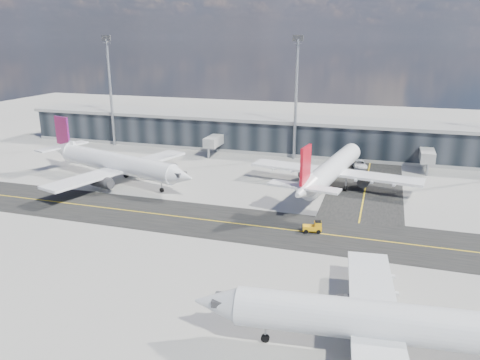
{
  "coord_description": "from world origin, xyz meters",
  "views": [
    {
      "loc": [
        20.65,
        -61.69,
        28.35
      ],
      "look_at": [
        -2.26,
        11.2,
        5.0
      ],
      "focal_mm": 35.0,
      "sensor_mm": 36.0,
      "label": 1
    }
  ],
  "objects_px": {
    "airliner_af": "(115,163)",
    "airliner_redtail": "(332,169)",
    "service_van": "(359,164)",
    "airliner_near": "(394,324)",
    "baggage_tug": "(314,227)"
  },
  "relations": [
    {
      "from": "airliner_redtail",
      "to": "airliner_af",
      "type": "bearing_deg",
      "value": -159.68
    },
    {
      "from": "airliner_af",
      "to": "airliner_redtail",
      "type": "bearing_deg",
      "value": 117.8
    },
    {
      "from": "airliner_redtail",
      "to": "baggage_tug",
      "type": "relative_size",
      "value": 13.07
    },
    {
      "from": "airliner_near",
      "to": "baggage_tug",
      "type": "distance_m",
      "value": 29.4
    },
    {
      "from": "airliner_af",
      "to": "service_van",
      "type": "bearing_deg",
      "value": 135.27
    },
    {
      "from": "airliner_af",
      "to": "service_van",
      "type": "xyz_separation_m",
      "value": [
        46.94,
        25.69,
        -3.08
      ]
    },
    {
      "from": "airliner_near",
      "to": "baggage_tug",
      "type": "relative_size",
      "value": 12.28
    },
    {
      "from": "airliner_near",
      "to": "baggage_tug",
      "type": "height_order",
      "value": "airliner_near"
    },
    {
      "from": "service_van",
      "to": "airliner_redtail",
      "type": "bearing_deg",
      "value": -116.99
    },
    {
      "from": "baggage_tug",
      "to": "service_van",
      "type": "xyz_separation_m",
      "value": [
        4.14,
        39.75,
        -0.03
      ]
    },
    {
      "from": "service_van",
      "to": "baggage_tug",
      "type": "bearing_deg",
      "value": -108.97
    },
    {
      "from": "airliner_near",
      "to": "service_van",
      "type": "xyz_separation_m",
      "value": [
        -7.19,
        66.73,
        -2.8
      ]
    },
    {
      "from": "airliner_redtail",
      "to": "airliner_near",
      "type": "relative_size",
      "value": 1.06
    },
    {
      "from": "airliner_redtail",
      "to": "service_van",
      "type": "distance_m",
      "value": 18.01
    },
    {
      "from": "airliner_near",
      "to": "service_van",
      "type": "distance_m",
      "value": 67.18
    }
  ]
}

